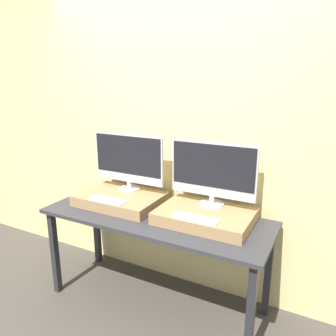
% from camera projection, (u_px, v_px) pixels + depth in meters
% --- Properties ---
extents(ground_plane, '(12.00, 12.00, 0.00)m').
position_uv_depth(ground_plane, '(134.00, 327.00, 2.46)').
color(ground_plane, '#423D38').
extents(wall_back, '(8.00, 0.04, 2.60)m').
position_uv_depth(wall_back, '(179.00, 140.00, 2.74)').
color(wall_back, '#DBC684').
rests_on(wall_back, ground_plane).
extents(workbench, '(1.79, 0.67, 0.78)m').
position_uv_depth(workbench, '(155.00, 225.00, 2.56)').
color(workbench, '#2D2D33').
rests_on(workbench, ground_plane).
extents(wooden_riser_left, '(0.69, 0.48, 0.09)m').
position_uv_depth(wooden_riser_left, '(121.00, 199.00, 2.76)').
color(wooden_riser_left, '#99754C').
rests_on(wooden_riser_left, workbench).
extents(monitor_left, '(0.67, 0.19, 0.48)m').
position_uv_depth(monitor_left, '(128.00, 160.00, 2.79)').
color(monitor_left, '#B2B2B7').
rests_on(monitor_left, wooden_riser_left).
extents(keyboard_left, '(0.32, 0.11, 0.01)m').
position_uv_depth(keyboard_left, '(107.00, 200.00, 2.59)').
color(keyboard_left, silver).
rests_on(keyboard_left, wooden_riser_left).
extents(wooden_riser_right, '(0.69, 0.48, 0.09)m').
position_uv_depth(wooden_riser_right, '(205.00, 216.00, 2.41)').
color(wooden_riser_right, '#99754C').
rests_on(wooden_riser_right, workbench).
extents(monitor_right, '(0.67, 0.19, 0.48)m').
position_uv_depth(monitor_right, '(213.00, 172.00, 2.45)').
color(monitor_right, '#B2B2B7').
rests_on(monitor_right, wooden_riser_right).
extents(keyboard_right, '(0.32, 0.11, 0.01)m').
position_uv_depth(keyboard_right, '(196.00, 218.00, 2.25)').
color(keyboard_right, silver).
rests_on(keyboard_right, wooden_riser_right).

